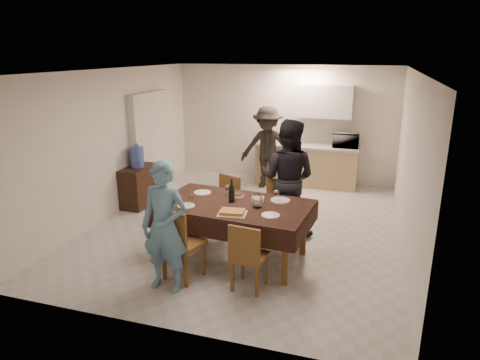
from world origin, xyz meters
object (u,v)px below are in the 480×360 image
object	(u,v)px
wine_bottle	(232,191)
person_near	(165,227)
person_far	(287,178)
person_kitchen	(267,148)
savoury_tart	(232,212)
microwave	(346,140)
dining_table	(234,206)
water_pitcher	(257,201)
water_jug	(137,157)
console	(139,186)

from	to	relation	value
wine_bottle	person_near	bearing A→B (deg)	-114.44
person_far	person_kitchen	bearing A→B (deg)	-62.03
savoury_tart	microwave	world-z (taller)	microwave
savoury_tart	person_kitchen	distance (m)	3.81
dining_table	person_kitchen	distance (m)	3.42
water_pitcher	water_jug	bearing A→B (deg)	150.09
water_jug	water_pitcher	size ratio (longest dim) A/B	2.00
dining_table	microwave	size ratio (longest dim) A/B	4.16
wine_bottle	person_near	world-z (taller)	person_near
console	person_kitchen	size ratio (longest dim) A/B	0.47
savoury_tart	person_far	bearing A→B (deg)	72.53
console	wine_bottle	xyz separation A→B (m)	(2.39, -1.50, 0.61)
microwave	person_near	distance (m)	5.23
dining_table	water_jug	distance (m)	2.90
water_jug	savoury_tart	distance (m)	3.19
water_pitcher	savoury_tart	distance (m)	0.42
water_pitcher	person_kitchen	bearing A→B (deg)	101.53
wine_bottle	person_far	distance (m)	1.17
dining_table	wine_bottle	distance (m)	0.22
dining_table	microwave	world-z (taller)	microwave
person_near	person_far	world-z (taller)	person_far
person_near	person_far	xyz separation A→B (m)	(1.10, 2.10, 0.12)
dining_table	person_near	size ratio (longest dim) A/B	1.34
person_kitchen	person_near	bearing A→B (deg)	-92.52
water_pitcher	wine_bottle	bearing A→B (deg)	165.96
wine_bottle	water_pitcher	xyz separation A→B (m)	(0.40, -0.10, -0.07)
console	person_near	size ratio (longest dim) A/B	0.50
wine_bottle	microwave	distance (m)	4.02
person_near	person_kitchen	size ratio (longest dim) A/B	0.93
water_jug	person_far	size ratio (longest dim) A/B	0.20
console	water_jug	world-z (taller)	water_jug
water_pitcher	dining_table	bearing A→B (deg)	171.87
wine_bottle	water_jug	bearing A→B (deg)	147.80
wine_bottle	savoury_tart	distance (m)	0.48
person_near	water_pitcher	bearing A→B (deg)	48.90
savoury_tart	dining_table	bearing A→B (deg)	104.74
savoury_tart	wine_bottle	bearing A→B (deg)	109.23
person_near	console	bearing A→B (deg)	126.84
water_jug	dining_table	bearing A→B (deg)	-32.51
microwave	person_near	world-z (taller)	person_near
console	person_far	size ratio (longest dim) A/B	0.44
dining_table	water_pitcher	world-z (taller)	water_pitcher
water_jug	microwave	distance (m)	4.36
dining_table	person_far	distance (m)	1.20
dining_table	water_pitcher	bearing A→B (deg)	-2.84
person_near	person_kitchen	xyz separation A→B (m)	(0.20, 4.45, 0.06)
person_kitchen	savoury_tart	bearing A→B (deg)	-83.15
person_near	person_far	distance (m)	2.37
console	microwave	size ratio (longest dim) A/B	1.56
wine_bottle	dining_table	bearing A→B (deg)	-45.00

